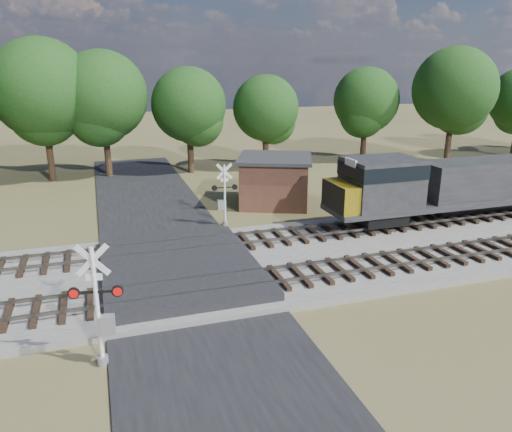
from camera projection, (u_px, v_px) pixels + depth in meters
name	position (u px, v px, depth m)	size (l,w,h in m)	color
ground	(182.00, 279.00, 22.91)	(160.00, 160.00, 0.00)	#4E4E2A
ballast_bed	(369.00, 248.00, 26.26)	(140.00, 10.00, 0.30)	gray
road	(182.00, 278.00, 22.90)	(7.00, 60.00, 0.08)	black
crossing_panel	(180.00, 269.00, 23.27)	(7.00, 9.00, 0.62)	#262628
track_near	(260.00, 280.00, 21.89)	(140.00, 2.60, 0.33)	black
track_far	(230.00, 242.00, 26.43)	(140.00, 2.60, 0.33)	black
crossing_signal_near	(101.00, 316.00, 15.98)	(1.71, 0.47, 4.27)	silver
crossing_signal_far	(224.00, 200.00, 29.85)	(1.56, 0.35, 3.87)	silver
equipment_shed	(275.00, 180.00, 34.42)	(6.47, 6.47, 3.36)	#4F2F22
treeline	(178.00, 99.00, 40.92)	(81.39, 12.30, 11.46)	black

